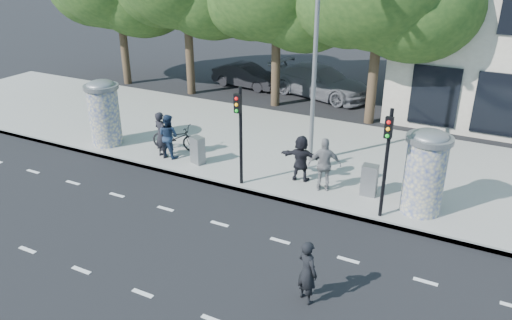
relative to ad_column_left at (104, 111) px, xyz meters
The scene contains 20 objects.
ground 8.63m from the ad_column_left, 32.01° to the right, with size 120.00×120.00×0.00m, color black.
sidewalk 7.94m from the ad_column_left, 22.62° to the left, with size 40.00×8.00×0.15m, color gray.
curb 7.41m from the ad_column_left, ahead, with size 40.00×0.10×0.16m, color slate.
lane_dash_near 9.95m from the ad_column_left, 42.94° to the right, with size 32.00×0.12×0.01m, color silver.
lane_dash_far 7.99m from the ad_column_left, 23.29° to the right, with size 32.00×0.12×0.01m, color silver.
ad_column_left is the anchor object (origin of this frame).
ad_column_right 12.40m from the ad_column_left, ahead, with size 1.36×1.36×2.65m.
traffic_pole_near 6.67m from the ad_column_left, ahead, with size 0.22×0.31×3.40m.
traffic_pole_far 11.44m from the ad_column_left, ahead, with size 0.22×0.31×3.40m.
street_lamp 8.90m from the ad_column_left, 14.94° to the left, with size 0.25×0.93×8.00m.
ped_b 2.86m from the ad_column_left, ahead, with size 0.65×0.43×1.79m, color black.
ped_c 3.10m from the ad_column_left, ahead, with size 0.82×0.64×1.70m, color #1D2E49.
ped_e 9.29m from the ad_column_left, ahead, with size 1.07×0.61×1.83m, color gray.
ped_f 8.34m from the ad_column_left, ahead, with size 1.52×0.54×1.63m, color black.
man_road 11.96m from the ad_column_left, 25.28° to the right, with size 0.59×0.39×1.62m, color black.
bicycle 3.09m from the ad_column_left, 14.69° to the left, with size 1.95×0.68×1.02m, color black.
cabinet_left 4.44m from the ad_column_left, ahead, with size 0.49×0.36×1.03m, color slate.
cabinet_right 10.75m from the ad_column_left, ahead, with size 0.50×0.37×1.05m, color slate.
car_mid 10.58m from the ad_column_left, 85.58° to the left, with size 4.03×1.40×1.33m, color black.
car_right 11.90m from the ad_column_left, 64.31° to the left, with size 5.71×2.32×1.66m, color slate.
Camera 1 is at (6.88, -9.55, 7.86)m, focal length 35.00 mm.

